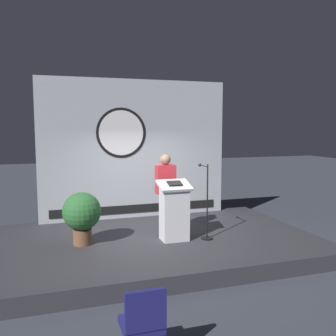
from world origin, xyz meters
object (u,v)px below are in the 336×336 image
at_px(podium, 174,211).
at_px(audience_chair_left, 143,321).
at_px(speaker_person, 165,193).
at_px(microphone_stand, 206,212).
at_px(potted_plant, 82,214).

distance_m(podium, audience_chair_left, 3.53).
xyz_separation_m(speaker_person, audience_chair_left, (-1.43, -3.67, -0.67)).
distance_m(speaker_person, microphone_stand, 0.95).
relative_size(podium, microphone_stand, 0.79).
bearing_deg(podium, microphone_stand, -8.29).
relative_size(speaker_person, audience_chair_left, 1.89).
bearing_deg(audience_chair_left, speaker_person, 68.76).
bearing_deg(podium, speaker_person, 93.61).
bearing_deg(speaker_person, podium, -86.39).
height_order(potted_plant, audience_chair_left, potted_plant).
bearing_deg(potted_plant, speaker_person, 6.54).
height_order(microphone_stand, potted_plant, microphone_stand).
height_order(speaker_person, microphone_stand, speaker_person).
xyz_separation_m(podium, audience_chair_left, (-1.46, -3.19, -0.39)).
xyz_separation_m(speaker_person, potted_plant, (-1.75, -0.20, -0.26)).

